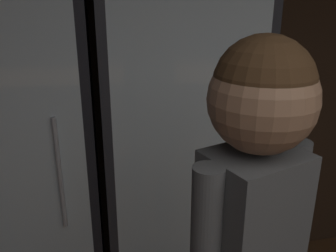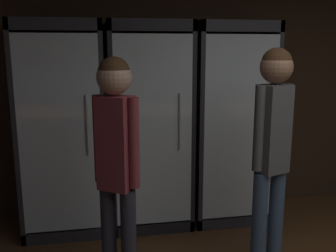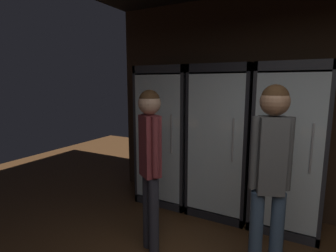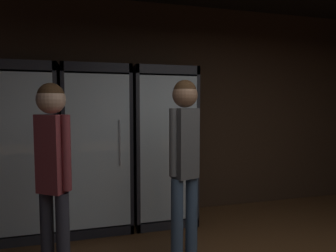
# 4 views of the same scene
# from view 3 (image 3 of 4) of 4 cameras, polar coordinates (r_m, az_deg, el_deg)

# --- Properties ---
(cooler_far_left) EXTENTS (0.75, 0.61, 1.92)m
(cooler_far_left) POSITION_cam_3_polar(r_m,az_deg,el_deg) (3.78, 0.21, -2.24)
(cooler_far_left) COLOR #2B2B30
(cooler_far_left) RESTS_ON ground
(cooler_left) EXTENTS (0.75, 0.61, 1.92)m
(cooler_left) POSITION_cam_3_polar(r_m,az_deg,el_deg) (3.49, 11.69, -3.49)
(cooler_left) COLOR black
(cooler_left) RESTS_ON ground
(cooler_center) EXTENTS (0.75, 0.61, 1.92)m
(cooler_center) POSITION_cam_3_polar(r_m,az_deg,el_deg) (3.35, 24.69, -4.63)
(cooler_center) COLOR #2B2B30
(cooler_center) RESTS_ON ground
(shopper_near) EXTENTS (0.30, 0.22, 1.69)m
(shopper_near) POSITION_cam_3_polar(r_m,az_deg,el_deg) (2.26, 21.32, -8.02)
(shopper_near) COLOR #384C66
(shopper_near) RESTS_ON ground
(shopper_far) EXTENTS (0.28, 0.25, 1.63)m
(shopper_far) POSITION_cam_3_polar(r_m,az_deg,el_deg) (2.56, -3.91, -5.83)
(shopper_far) COLOR #2D2D38
(shopper_far) RESTS_ON ground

